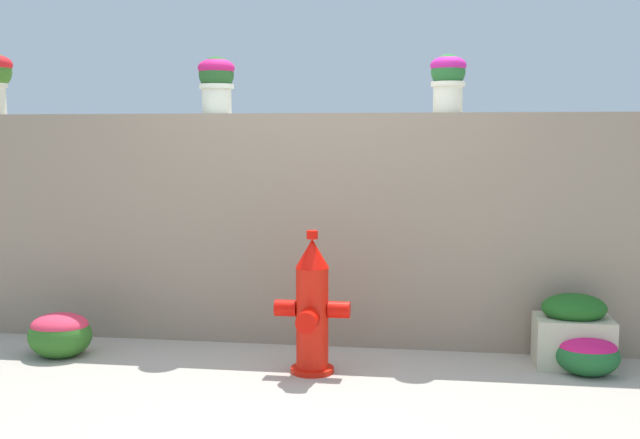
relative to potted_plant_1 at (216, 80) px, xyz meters
The scene contains 8 objects.
ground_plane 2.24m from the potted_plant_1, 56.25° to the right, with size 24.00×24.00×0.00m, color #A79C8E.
stone_wall 1.26m from the potted_plant_1, ahead, with size 5.35×0.33×1.58m, color gray.
potted_plant_1 is the anchor object (origin of this frame).
potted_plant_2 1.58m from the potted_plant_1, ahead, with size 0.24×0.24×0.39m.
fire_hydrant 1.78m from the potted_plant_1, 42.92° to the right, with size 0.46×0.37×0.87m.
flower_bush_left 3.00m from the potted_plant_1, 11.67° to the right, with size 0.38×0.34×0.24m.
flower_bush_right 1.99m from the potted_plant_1, 145.63° to the right, with size 0.41×0.37×0.30m.
planter_box 2.88m from the potted_plant_1, ahead, with size 0.47×0.33×0.46m.
Camera 1 is at (0.76, -4.11, 1.43)m, focal length 43.22 mm.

